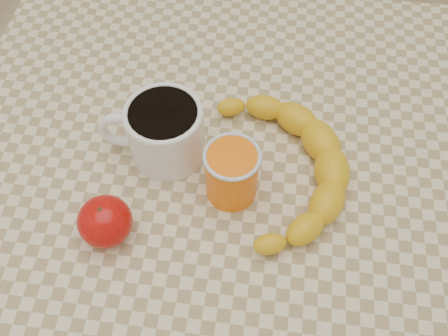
# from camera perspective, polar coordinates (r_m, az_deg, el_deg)

# --- Properties ---
(ground) EXTENTS (3.00, 3.00, 0.00)m
(ground) POSITION_cam_1_polar(r_m,az_deg,el_deg) (1.37, -0.00, -17.92)
(ground) COLOR tan
(ground) RESTS_ON ground
(table) EXTENTS (0.80, 0.80, 0.75)m
(table) POSITION_cam_1_polar(r_m,az_deg,el_deg) (0.75, -0.00, -4.43)
(table) COLOR beige
(table) RESTS_ON ground
(coffee_mug) EXTENTS (0.15, 0.11, 0.09)m
(coffee_mug) POSITION_cam_1_polar(r_m,az_deg,el_deg) (0.66, -6.96, 4.30)
(coffee_mug) COLOR white
(coffee_mug) RESTS_ON table
(orange_juice_glass) EXTENTS (0.07, 0.07, 0.08)m
(orange_juice_glass) POSITION_cam_1_polar(r_m,az_deg,el_deg) (0.63, 0.89, -0.58)
(orange_juice_glass) COLOR #FF6B08
(orange_juice_glass) RESTS_ON table
(apple) EXTENTS (0.08, 0.08, 0.06)m
(apple) POSITION_cam_1_polar(r_m,az_deg,el_deg) (0.62, -13.45, -5.94)
(apple) COLOR #A50506
(apple) RESTS_ON table
(banana) EXTENTS (0.30, 0.36, 0.05)m
(banana) POSITION_cam_1_polar(r_m,az_deg,el_deg) (0.66, 6.79, 0.23)
(banana) COLOR yellow
(banana) RESTS_ON table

